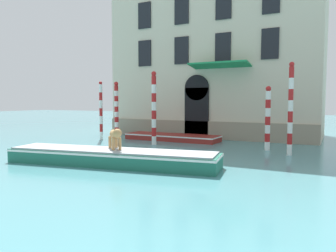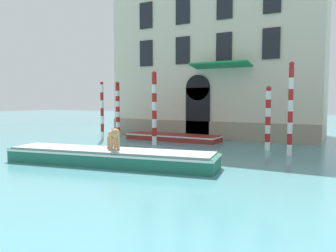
{
  "view_description": "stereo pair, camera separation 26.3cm",
  "coord_description": "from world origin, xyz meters",
  "px_view_note": "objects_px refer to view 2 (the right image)",
  "views": [
    {
      "loc": [
        10.58,
        -3.36,
        2.56
      ],
      "look_at": [
        2.59,
        12.07,
        1.2
      ],
      "focal_mm": 35.0,
      "sensor_mm": 36.0,
      "label": 1
    },
    {
      "loc": [
        10.82,
        -3.24,
        2.56
      ],
      "look_at": [
        2.59,
        12.07,
        1.2
      ],
      "focal_mm": 35.0,
      "sensor_mm": 36.0,
      "label": 2
    }
  ],
  "objects_px": {
    "mooring_pole_1": "(102,110)",
    "mooring_pole_2": "(118,109)",
    "mooring_pole_0": "(268,118)",
    "boat_moored_near_palazzo": "(173,137)",
    "mooring_pole_3": "(290,109)",
    "boat_foreground": "(109,157)",
    "mooring_pole_4": "(154,108)",
    "dog_on_deck": "(114,135)"
  },
  "relations": [
    {
      "from": "boat_foreground",
      "to": "mooring_pole_0",
      "type": "relative_size",
      "value": 2.68
    },
    {
      "from": "dog_on_deck",
      "to": "mooring_pole_4",
      "type": "bearing_deg",
      "value": 147.15
    },
    {
      "from": "boat_moored_near_palazzo",
      "to": "mooring_pole_4",
      "type": "height_order",
      "value": "mooring_pole_4"
    },
    {
      "from": "dog_on_deck",
      "to": "mooring_pole_2",
      "type": "xyz_separation_m",
      "value": [
        -5.67,
        7.81,
        0.74
      ]
    },
    {
      "from": "boat_foreground",
      "to": "mooring_pole_3",
      "type": "height_order",
      "value": "mooring_pole_3"
    },
    {
      "from": "dog_on_deck",
      "to": "mooring_pole_3",
      "type": "relative_size",
      "value": 0.24
    },
    {
      "from": "boat_foreground",
      "to": "mooring_pole_1",
      "type": "xyz_separation_m",
      "value": [
        -5.78,
        6.57,
        1.58
      ]
    },
    {
      "from": "mooring_pole_1",
      "to": "mooring_pole_2",
      "type": "distance_m",
      "value": 1.4
    },
    {
      "from": "mooring_pole_3",
      "to": "mooring_pole_1",
      "type": "bearing_deg",
      "value": 175.94
    },
    {
      "from": "boat_foreground",
      "to": "mooring_pole_3",
      "type": "relative_size",
      "value": 2.04
    },
    {
      "from": "boat_foreground",
      "to": "mooring_pole_1",
      "type": "bearing_deg",
      "value": 121.58
    },
    {
      "from": "boat_moored_near_palazzo",
      "to": "mooring_pole_1",
      "type": "relative_size",
      "value": 1.63
    },
    {
      "from": "boat_moored_near_palazzo",
      "to": "mooring_pole_3",
      "type": "bearing_deg",
      "value": -18.42
    },
    {
      "from": "boat_foreground",
      "to": "dog_on_deck",
      "type": "bearing_deg",
      "value": 41.25
    },
    {
      "from": "mooring_pole_0",
      "to": "mooring_pole_1",
      "type": "height_order",
      "value": "mooring_pole_1"
    },
    {
      "from": "boat_moored_near_palazzo",
      "to": "mooring_pole_3",
      "type": "relative_size",
      "value": 1.43
    },
    {
      "from": "mooring_pole_1",
      "to": "mooring_pole_3",
      "type": "bearing_deg",
      "value": -4.06
    },
    {
      "from": "mooring_pole_3",
      "to": "mooring_pole_4",
      "type": "bearing_deg",
      "value": 177.9
    },
    {
      "from": "mooring_pole_4",
      "to": "mooring_pole_2",
      "type": "bearing_deg",
      "value": 154.52
    },
    {
      "from": "mooring_pole_1",
      "to": "mooring_pole_2",
      "type": "height_order",
      "value": "mooring_pole_2"
    },
    {
      "from": "boat_foreground",
      "to": "mooring_pole_0",
      "type": "bearing_deg",
      "value": 45.52
    },
    {
      "from": "mooring_pole_1",
      "to": "boat_moored_near_palazzo",
      "type": "bearing_deg",
      "value": 22.7
    },
    {
      "from": "mooring_pole_1",
      "to": "mooring_pole_3",
      "type": "xyz_separation_m",
      "value": [
        11.77,
        -0.83,
        0.27
      ]
    },
    {
      "from": "mooring_pole_2",
      "to": "mooring_pole_3",
      "type": "height_order",
      "value": "mooring_pole_3"
    },
    {
      "from": "boat_foreground",
      "to": "mooring_pole_4",
      "type": "height_order",
      "value": "mooring_pole_4"
    },
    {
      "from": "dog_on_deck",
      "to": "boat_moored_near_palazzo",
      "type": "xyz_separation_m",
      "value": [
        -1.61,
        8.22,
        -0.99
      ]
    },
    {
      "from": "mooring_pole_4",
      "to": "boat_foreground",
      "type": "bearing_deg",
      "value": -76.19
    },
    {
      "from": "dog_on_deck",
      "to": "boat_moored_near_palazzo",
      "type": "height_order",
      "value": "dog_on_deck"
    },
    {
      "from": "boat_foreground",
      "to": "mooring_pole_4",
      "type": "xyz_separation_m",
      "value": [
        -1.48,
        6.01,
        1.8
      ]
    },
    {
      "from": "boat_foreground",
      "to": "mooring_pole_3",
      "type": "bearing_deg",
      "value": 34.01
    },
    {
      "from": "mooring_pole_0",
      "to": "mooring_pole_1",
      "type": "distance_m",
      "value": 10.55
    },
    {
      "from": "boat_foreground",
      "to": "boat_moored_near_palazzo",
      "type": "relative_size",
      "value": 1.42
    },
    {
      "from": "boat_foreground",
      "to": "mooring_pole_2",
      "type": "xyz_separation_m",
      "value": [
        -5.56,
        7.96,
        1.61
      ]
    },
    {
      "from": "dog_on_deck",
      "to": "mooring_pole_3",
      "type": "height_order",
      "value": "mooring_pole_3"
    },
    {
      "from": "boat_moored_near_palazzo",
      "to": "mooring_pole_4",
      "type": "xyz_separation_m",
      "value": [
        0.02,
        -2.36,
        1.93
      ]
    },
    {
      "from": "boat_foreground",
      "to": "dog_on_deck",
      "type": "height_order",
      "value": "dog_on_deck"
    },
    {
      "from": "mooring_pole_0",
      "to": "dog_on_deck",
      "type": "bearing_deg",
      "value": -124.62
    },
    {
      "from": "boat_foreground",
      "to": "mooring_pole_1",
      "type": "relative_size",
      "value": 2.33
    },
    {
      "from": "boat_foreground",
      "to": "dog_on_deck",
      "type": "xyz_separation_m",
      "value": [
        0.12,
        0.14,
        0.86
      ]
    },
    {
      "from": "mooring_pole_1",
      "to": "mooring_pole_2",
      "type": "relative_size",
      "value": 0.99
    },
    {
      "from": "mooring_pole_0",
      "to": "mooring_pole_2",
      "type": "bearing_deg",
      "value": 174.0
    },
    {
      "from": "mooring_pole_2",
      "to": "mooring_pole_3",
      "type": "xyz_separation_m",
      "value": [
        11.55,
        -2.22,
        0.24
      ]
    }
  ]
}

